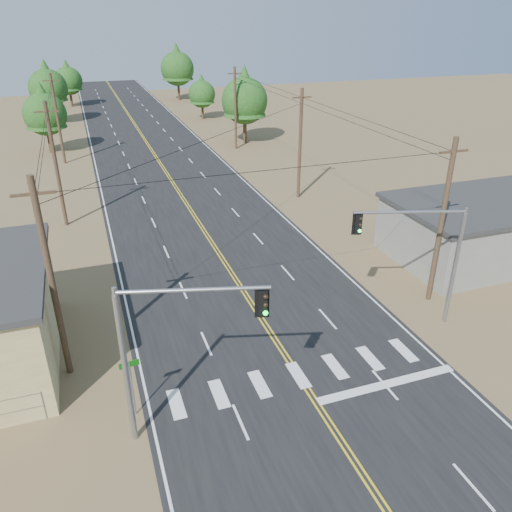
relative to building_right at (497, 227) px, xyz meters
name	(u,v)px	position (x,y,z in m)	size (l,w,h in m)	color
road	(196,218)	(-19.00, 14.00, -1.99)	(15.00, 200.00, 0.02)	black
building_right	(497,227)	(0.00, 0.00, 0.00)	(15.00, 8.00, 4.00)	gray
utility_pole_left_near	(52,281)	(-29.50, -4.00, 3.12)	(1.80, 0.30, 10.00)	#4C3826
utility_pole_left_mid	(56,165)	(-29.50, 16.00, 3.12)	(1.80, 0.30, 10.00)	#4C3826
utility_pole_left_far	(58,119)	(-29.50, 36.00, 3.12)	(1.80, 0.30, 10.00)	#4C3826
utility_pole_right_near	(442,222)	(-8.50, -4.00, 3.12)	(1.80, 0.30, 10.00)	#4C3826
utility_pole_right_mid	(300,144)	(-8.50, 16.00, 3.12)	(1.80, 0.30, 10.00)	#4C3826
utility_pole_right_far	(235,108)	(-8.50, 36.00, 3.12)	(1.80, 0.30, 10.00)	#4C3826
signal_mast_left	(165,341)	(-25.44, -9.84, 2.85)	(5.52, 1.80, 7.20)	gray
signal_mast_right	(427,248)	(-10.83, -5.92, 2.70)	(5.70, 1.93, 6.93)	gray
street_sign	(131,379)	(-26.80, -8.00, -0.08)	(0.85, 0.14, 2.86)	gray
tree_left_near	(44,110)	(-31.07, 41.73, 3.25)	(5.15, 5.15, 8.59)	#3F2D1E
tree_left_mid	(47,84)	(-31.00, 61.07, 3.91)	(5.80, 5.80, 9.66)	#3F2D1E
tree_left_far	(68,78)	(-28.00, 76.55, 3.08)	(4.99, 4.99, 8.31)	#3F2D1E
tree_right_near	(245,96)	(-6.42, 38.60, 4.11)	(6.00, 6.00, 10.00)	#3F2D1E
tree_right_mid	(202,91)	(-7.77, 56.82, 2.38)	(4.30, 4.30, 7.16)	#3F2D1E
tree_right_far	(177,65)	(-7.50, 77.73, 4.58)	(6.46, 6.46, 10.76)	#3F2D1E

